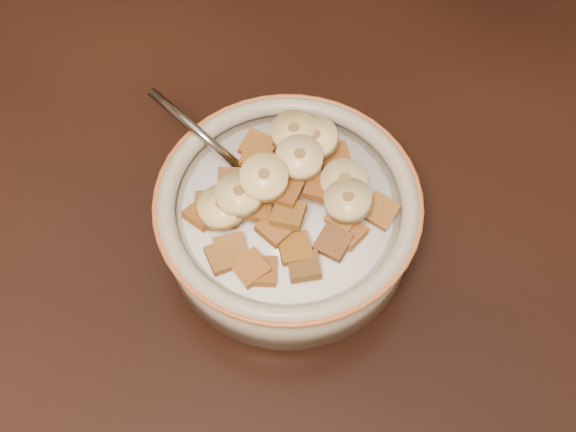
# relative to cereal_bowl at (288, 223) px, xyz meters

# --- Properties ---
(cereal_bowl) EXTENTS (0.17, 0.17, 0.04)m
(cereal_bowl) POSITION_rel_cereal_bowl_xyz_m (0.00, 0.00, 0.00)
(cereal_bowl) COLOR #ACA488
(cereal_bowl) RESTS_ON table
(milk) EXTENTS (0.14, 0.14, 0.00)m
(milk) POSITION_rel_cereal_bowl_xyz_m (0.00, 0.00, 0.02)
(milk) COLOR white
(milk) RESTS_ON cereal_bowl
(spoon) EXTENTS (0.05, 0.05, 0.01)m
(spoon) POSITION_rel_cereal_bowl_xyz_m (-0.03, 0.01, 0.03)
(spoon) COLOR #9C9C9C
(spoon) RESTS_ON cereal_bowl
(cereal_square_0) EXTENTS (0.03, 0.03, 0.01)m
(cereal_square_0) POSITION_rel_cereal_bowl_xyz_m (0.06, 0.01, 0.03)
(cereal_square_0) COLOR olive
(cereal_square_0) RESTS_ON milk
(cereal_square_1) EXTENTS (0.03, 0.03, 0.01)m
(cereal_square_1) POSITION_rel_cereal_bowl_xyz_m (0.04, -0.02, 0.03)
(cereal_square_1) COLOR brown
(cereal_square_1) RESTS_ON milk
(cereal_square_2) EXTENTS (0.02, 0.02, 0.01)m
(cereal_square_2) POSITION_rel_cereal_bowl_xyz_m (-0.03, 0.04, 0.03)
(cereal_square_2) COLOR #9C5824
(cereal_square_2) RESTS_ON milk
(cereal_square_3) EXTENTS (0.02, 0.02, 0.01)m
(cereal_square_3) POSITION_rel_cereal_bowl_xyz_m (0.02, 0.01, 0.04)
(cereal_square_3) COLOR brown
(cereal_square_3) RESTS_ON milk
(cereal_square_4) EXTENTS (0.03, 0.03, 0.01)m
(cereal_square_4) POSITION_rel_cereal_bowl_xyz_m (-0.03, -0.05, 0.03)
(cereal_square_4) COLOR olive
(cereal_square_4) RESTS_ON milk
(cereal_square_5) EXTENTS (0.03, 0.03, 0.01)m
(cereal_square_5) POSITION_rel_cereal_bowl_xyz_m (0.04, -0.01, 0.03)
(cereal_square_5) COLOR #985D35
(cereal_square_5) RESTS_ON milk
(cereal_square_6) EXTENTS (0.02, 0.02, 0.01)m
(cereal_square_6) POSITION_rel_cereal_bowl_xyz_m (0.00, -0.02, 0.04)
(cereal_square_6) COLOR brown
(cereal_square_6) RESTS_ON milk
(cereal_square_7) EXTENTS (0.02, 0.02, 0.01)m
(cereal_square_7) POSITION_rel_cereal_bowl_xyz_m (-0.03, 0.03, 0.03)
(cereal_square_7) COLOR brown
(cereal_square_7) RESTS_ON milk
(cereal_square_8) EXTENTS (0.02, 0.02, 0.01)m
(cereal_square_8) POSITION_rel_cereal_bowl_xyz_m (-0.04, -0.00, 0.03)
(cereal_square_8) COLOR brown
(cereal_square_8) RESTS_ON milk
(cereal_square_9) EXTENTS (0.03, 0.03, 0.01)m
(cereal_square_9) POSITION_rel_cereal_bowl_xyz_m (-0.01, -0.05, 0.03)
(cereal_square_9) COLOR #996025
(cereal_square_9) RESTS_ON milk
(cereal_square_10) EXTENTS (0.02, 0.02, 0.01)m
(cereal_square_10) POSITION_rel_cereal_bowl_xyz_m (-0.01, 0.06, 0.03)
(cereal_square_10) COLOR #97651B
(cereal_square_10) RESTS_ON milk
(cereal_square_11) EXTENTS (0.03, 0.03, 0.01)m
(cereal_square_11) POSITION_rel_cereal_bowl_xyz_m (0.02, 0.04, 0.03)
(cereal_square_11) COLOR brown
(cereal_square_11) RESTS_ON milk
(cereal_square_12) EXTENTS (0.03, 0.03, 0.01)m
(cereal_square_12) POSITION_rel_cereal_bowl_xyz_m (-0.03, -0.01, 0.03)
(cereal_square_12) COLOR brown
(cereal_square_12) RESTS_ON milk
(cereal_square_13) EXTENTS (0.03, 0.03, 0.01)m
(cereal_square_13) POSITION_rel_cereal_bowl_xyz_m (-0.00, 0.04, 0.04)
(cereal_square_13) COLOR brown
(cereal_square_13) RESTS_ON milk
(cereal_square_14) EXTENTS (0.03, 0.03, 0.01)m
(cereal_square_14) POSITION_rel_cereal_bowl_xyz_m (0.04, -0.00, 0.03)
(cereal_square_14) COLOR #996629
(cereal_square_14) RESTS_ON milk
(cereal_square_15) EXTENTS (0.02, 0.02, 0.01)m
(cereal_square_15) POSITION_rel_cereal_bowl_xyz_m (-0.00, -0.00, 0.04)
(cereal_square_15) COLOR brown
(cereal_square_15) RESTS_ON milk
(cereal_square_16) EXTENTS (0.03, 0.03, 0.01)m
(cereal_square_16) POSITION_rel_cereal_bowl_xyz_m (-0.04, -0.02, 0.03)
(cereal_square_16) COLOR olive
(cereal_square_16) RESTS_ON milk
(cereal_square_17) EXTENTS (0.02, 0.02, 0.01)m
(cereal_square_17) POSITION_rel_cereal_bowl_xyz_m (-0.02, -0.01, 0.04)
(cereal_square_17) COLOR #976324
(cereal_square_17) RESTS_ON milk
(cereal_square_18) EXTENTS (0.03, 0.03, 0.01)m
(cereal_square_18) POSITION_rel_cereal_bowl_xyz_m (-0.05, -0.02, 0.03)
(cereal_square_18) COLOR #996020
(cereal_square_18) RESTS_ON milk
(cereal_square_19) EXTENTS (0.03, 0.03, 0.01)m
(cereal_square_19) POSITION_rel_cereal_bowl_xyz_m (0.01, -0.03, 0.03)
(cereal_square_19) COLOR #8A5A19
(cereal_square_19) RESTS_ON milk
(cereal_square_20) EXTENTS (0.03, 0.02, 0.01)m
(cereal_square_20) POSITION_rel_cereal_bowl_xyz_m (-0.01, 0.01, 0.04)
(cereal_square_20) COLOR #9B501A
(cereal_square_20) RESTS_ON milk
(cereal_square_21) EXTENTS (0.02, 0.02, 0.01)m
(cereal_square_21) POSITION_rel_cereal_bowl_xyz_m (-0.00, 0.01, 0.04)
(cereal_square_21) COLOR brown
(cereal_square_21) RESTS_ON milk
(cereal_square_22) EXTENTS (0.03, 0.03, 0.01)m
(cereal_square_22) POSITION_rel_cereal_bowl_xyz_m (-0.00, -0.03, 0.04)
(cereal_square_22) COLOR brown
(cereal_square_22) RESTS_ON milk
(cereal_square_23) EXTENTS (0.02, 0.02, 0.01)m
(cereal_square_23) POSITION_rel_cereal_bowl_xyz_m (-0.05, -0.01, 0.03)
(cereal_square_23) COLOR brown
(cereal_square_23) RESTS_ON milk
(cereal_square_24) EXTENTS (0.03, 0.02, 0.01)m
(cereal_square_24) POSITION_rel_cereal_bowl_xyz_m (-0.04, 0.00, 0.03)
(cereal_square_24) COLOR brown
(cereal_square_24) RESTS_ON milk
(cereal_square_25) EXTENTS (0.03, 0.03, 0.01)m
(cereal_square_25) POSITION_rel_cereal_bowl_xyz_m (0.00, 0.06, 0.03)
(cereal_square_25) COLOR olive
(cereal_square_25) RESTS_ON milk
(cereal_square_26) EXTENTS (0.03, 0.03, 0.01)m
(cereal_square_26) POSITION_rel_cereal_bowl_xyz_m (-0.03, -0.04, 0.03)
(cereal_square_26) COLOR brown
(cereal_square_26) RESTS_ON milk
(cereal_square_27) EXTENTS (0.02, 0.02, 0.01)m
(cereal_square_27) POSITION_rel_cereal_bowl_xyz_m (-0.00, -0.05, 0.03)
(cereal_square_27) COLOR #935B2B
(cereal_square_27) RESTS_ON milk
(cereal_square_28) EXTENTS (0.03, 0.03, 0.01)m
(cereal_square_28) POSITION_rel_cereal_bowl_xyz_m (0.02, -0.04, 0.03)
(cereal_square_28) COLOR brown
(cereal_square_28) RESTS_ON milk
(banana_slice_0) EXTENTS (0.04, 0.04, 0.02)m
(banana_slice_0) POSITION_rel_cereal_bowl_xyz_m (-0.00, 0.05, 0.04)
(banana_slice_0) COLOR #DEC46E
(banana_slice_0) RESTS_ON milk
(banana_slice_1) EXTENTS (0.04, 0.04, 0.02)m
(banana_slice_1) POSITION_rel_cereal_bowl_xyz_m (0.04, 0.00, 0.04)
(banana_slice_1) COLOR beige
(banana_slice_1) RESTS_ON milk
(banana_slice_2) EXTENTS (0.04, 0.04, 0.01)m
(banana_slice_2) POSITION_rel_cereal_bowl_xyz_m (-0.01, -0.00, 0.06)
(banana_slice_2) COLOR #FCED8A
(banana_slice_2) RESTS_ON milk
(banana_slice_3) EXTENTS (0.04, 0.04, 0.02)m
(banana_slice_3) POSITION_rel_cereal_bowl_xyz_m (0.03, 0.02, 0.04)
(banana_slice_3) COLOR beige
(banana_slice_3) RESTS_ON milk
(banana_slice_4) EXTENTS (0.04, 0.04, 0.01)m
(banana_slice_4) POSITION_rel_cereal_bowl_xyz_m (-0.03, -0.01, 0.05)
(banana_slice_4) COLOR #CEBE82
(banana_slice_4) RESTS_ON milk
(banana_slice_5) EXTENTS (0.04, 0.03, 0.01)m
(banana_slice_5) POSITION_rel_cereal_bowl_xyz_m (0.01, 0.04, 0.05)
(banana_slice_5) COLOR #FFF39E
(banana_slice_5) RESTS_ON milk
(banana_slice_6) EXTENTS (0.04, 0.04, 0.01)m
(banana_slice_6) POSITION_rel_cereal_bowl_xyz_m (-0.04, -0.02, 0.04)
(banana_slice_6) COLOR #F4D67C
(banana_slice_6) RESTS_ON milk
(banana_slice_7) EXTENTS (0.04, 0.04, 0.01)m
(banana_slice_7) POSITION_rel_cereal_bowl_xyz_m (0.00, 0.02, 0.05)
(banana_slice_7) COLOR #F9DFA4
(banana_slice_7) RESTS_ON milk
(banana_slice_8) EXTENTS (0.04, 0.04, 0.01)m
(banana_slice_8) POSITION_rel_cereal_bowl_xyz_m (-0.01, 0.04, 0.05)
(banana_slice_8) COLOR #CDC362
(banana_slice_8) RESTS_ON milk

